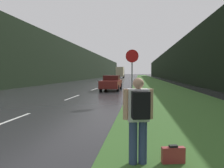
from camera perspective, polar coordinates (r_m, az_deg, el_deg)
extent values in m
cube|color=#386028|center=(39.90, 10.80, 0.71)|extent=(6.00, 240.00, 0.02)
cube|color=silver|center=(7.94, -28.03, -9.53)|extent=(0.12, 3.00, 0.01)
cube|color=silver|center=(14.14, -11.22, -3.76)|extent=(0.12, 3.00, 0.01)
cube|color=silver|center=(20.85, -4.98, -1.49)|extent=(0.12, 3.00, 0.01)
cube|color=silver|center=(27.70, -1.81, -0.32)|extent=(0.12, 3.00, 0.01)
cube|color=black|center=(51.86, -8.36, 5.55)|extent=(2.00, 140.00, 7.72)
cube|color=black|center=(50.52, 17.06, 5.43)|extent=(2.00, 140.00, 7.58)
cylinder|color=slate|center=(11.73, 5.72, 0.50)|extent=(0.07, 0.07, 2.30)
cylinder|color=#B71414|center=(11.76, 5.76, 7.95)|extent=(0.75, 0.02, 0.75)
cylinder|color=navy|center=(3.86, 6.05, -16.38)|extent=(0.16, 0.16, 0.82)
cylinder|color=navy|center=(3.89, 8.76, -16.21)|extent=(0.16, 0.16, 0.82)
cube|color=white|center=(3.70, 7.49, -5.95)|extent=(0.41, 0.29, 0.59)
sphere|color=tan|center=(3.66, 7.53, 0.19)|extent=(0.20, 0.20, 0.20)
cylinder|color=tan|center=(3.65, 3.88, -5.79)|extent=(0.09, 0.09, 0.56)
cylinder|color=tan|center=(3.75, 11.00, -5.60)|extent=(0.09, 0.09, 0.56)
cube|color=black|center=(3.51, 8.18, -5.98)|extent=(0.33, 0.24, 0.47)
cube|color=#9E3333|center=(4.11, 17.07, -18.96)|extent=(0.44, 0.20, 0.32)
cube|color=black|center=(4.05, 17.12, -16.61)|extent=(0.17, 0.11, 0.04)
cube|color=maroon|center=(19.78, -0.16, 0.07)|extent=(1.70, 4.66, 0.70)
cube|color=#40120F|center=(19.98, -0.07, 1.81)|extent=(1.45, 2.10, 0.48)
cylinder|color=black|center=(18.27, 1.74, -1.20)|extent=(0.20, 0.61, 0.61)
cylinder|color=black|center=(18.50, -3.25, -1.14)|extent=(0.20, 0.61, 0.61)
cylinder|color=black|center=(21.14, 2.55, -0.60)|extent=(0.20, 0.61, 0.61)
cylinder|color=black|center=(21.34, -1.78, -0.56)|extent=(0.20, 0.61, 0.61)
cube|color=#6E684F|center=(72.22, 2.58, 3.15)|extent=(2.30, 2.24, 2.48)
cube|color=tan|center=(68.81, 2.33, 3.49)|extent=(2.42, 4.61, 3.31)
cylinder|color=black|center=(72.12, 1.65, 2.20)|extent=(0.28, 0.90, 0.90)
cylinder|color=black|center=(71.92, 3.47, 2.19)|extent=(0.28, 0.90, 0.90)
cylinder|color=black|center=(67.80, 1.27, 2.14)|extent=(0.28, 0.90, 0.90)
cylinder|color=black|center=(67.58, 3.20, 2.13)|extent=(0.28, 0.90, 0.90)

